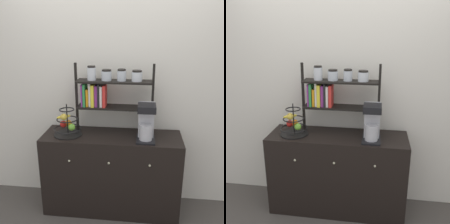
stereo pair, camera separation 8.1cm
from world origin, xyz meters
The scene contains 6 objects.
ground_plane centered at (0.00, 0.00, 0.00)m, with size 12.00×12.00×0.00m, color #47423D.
wall_back centered at (0.00, 0.52, 1.30)m, with size 7.00×0.05×2.60m, color silver.
sideboard centered at (0.00, 0.24, 0.44)m, with size 1.45×0.49×0.88m.
coffee_maker centered at (0.35, 0.18, 1.07)m, with size 0.18×0.24×0.37m.
fruit_stand centered at (-0.46, 0.20, 0.99)m, with size 0.29×0.29×0.34m.
shelf_hutch centered at (-0.07, 0.33, 1.34)m, with size 0.82×0.20×0.74m.
Camera 2 is at (0.38, -2.27, 1.95)m, focal length 42.00 mm.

